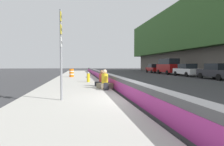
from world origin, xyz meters
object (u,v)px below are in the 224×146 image
object	(u,v)px
parked_car_third	(217,71)
fire_hydrant	(88,77)
route_sign_post	(61,48)
construction_barrel	(72,73)
seated_person_middle	(102,81)
parked_car_far	(154,68)
parked_car_midline	(168,66)
parked_car_fourth	(187,70)
backpack	(106,87)
seated_person_foreground	(105,82)

from	to	relation	value
parked_car_third	fire_hydrant	bearing A→B (deg)	99.65
route_sign_post	construction_barrel	xyz separation A→B (m)	(14.88, 0.18, -1.61)
fire_hydrant	seated_person_middle	world-z (taller)	seated_person_middle
route_sign_post	parked_car_far	world-z (taller)	route_sign_post
construction_barrel	parked_car_third	world-z (taller)	parked_car_third
parked_car_third	parked_car_midline	bearing A→B (deg)	-0.54
construction_barrel	parked_car_third	bearing A→B (deg)	-106.72
route_sign_post	seated_person_middle	bearing A→B (deg)	-24.65
seated_person_middle	parked_car_fourth	world-z (taller)	parked_car_fourth
backpack	parked_car_third	distance (m)	15.04
fire_hydrant	parked_car_fourth	bearing A→B (deg)	-59.60
fire_hydrant	parked_car_far	distance (m)	24.04
seated_person_middle	parked_car_midline	distance (m)	21.47
seated_person_foreground	parked_car_far	xyz separation A→B (m)	(24.14, -12.91, 0.37)
parked_car_far	backpack	bearing A→B (deg)	152.60
parked_car_third	parked_car_far	distance (m)	17.42
construction_barrel	parked_car_midline	world-z (taller)	parked_car_midline
route_sign_post	backpack	distance (m)	3.96
seated_person_foreground	seated_person_middle	distance (m)	1.21
parked_car_third	parked_car_midline	distance (m)	11.48
parked_car_third	parked_car_far	size ratio (longest dim) A/B	0.99
parked_car_fourth	parked_car_far	distance (m)	11.70
seated_person_middle	parked_car_third	bearing A→B (deg)	-67.01
seated_person_middle	construction_barrel	distance (m)	10.40
parked_car_midline	fire_hydrant	bearing A→B (deg)	134.91
route_sign_post	seated_person_foreground	distance (m)	4.53
construction_barrel	parked_car_far	bearing A→B (deg)	-50.08
seated_person_foreground	parked_car_fourth	size ratio (longest dim) A/B	0.25
seated_person_middle	parked_car_far	size ratio (longest dim) A/B	0.23
fire_hydrant	construction_barrel	world-z (taller)	construction_barrel
fire_hydrant	parked_car_third	xyz separation A→B (m)	(2.34, -13.74, 0.27)
seated_person_middle	parked_car_far	world-z (taller)	parked_car_far
seated_person_foreground	backpack	size ratio (longest dim) A/B	2.84
seated_person_foreground	parked_car_third	xyz separation A→B (m)	(6.72, -12.95, 0.37)
backpack	parked_car_third	bearing A→B (deg)	-59.82
route_sign_post	fire_hydrant	bearing A→B (deg)	-10.28
parked_car_third	construction_barrel	bearing A→B (deg)	73.28
route_sign_post	fire_hydrant	size ratio (longest dim) A/B	4.09
parked_car_fourth	parked_car_far	bearing A→B (deg)	0.21
seated_person_foreground	parked_car_third	bearing A→B (deg)	-62.58
construction_barrel	parked_car_midline	distance (m)	16.93
parked_car_third	parked_car_fourth	bearing A→B (deg)	0.03
construction_barrel	seated_person_middle	bearing A→B (deg)	-166.87
parked_car_midline	parked_car_far	world-z (taller)	parked_car_midline
backpack	construction_barrel	xyz separation A→B (m)	(12.17, 2.36, 0.28)
fire_hydrant	seated_person_middle	xyz separation A→B (m)	(-3.18, -0.74, -0.11)
route_sign_post	parked_car_fourth	distance (m)	22.08
seated_person_foreground	parked_car_fourth	xyz separation A→B (m)	(12.44, -12.95, 0.37)
fire_hydrant	seated_person_middle	size ratio (longest dim) A/B	0.82
parked_car_fourth	parked_car_third	bearing A→B (deg)	-179.97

